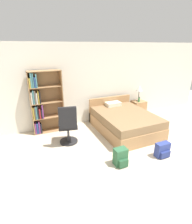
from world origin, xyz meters
The scene contains 10 objects.
ground_plane centered at (0.00, 0.00, 0.00)m, with size 14.00×14.00×0.00m, color beige.
wall_back centered at (0.00, 3.23, 1.30)m, with size 9.00×0.06×2.60m.
bookshelf centered at (-1.83, 3.01, 0.91)m, with size 0.93×0.28×1.85m.
bed centered at (0.44, 2.13, 0.30)m, with size 1.54×2.05×0.84m.
office_chair centered at (-1.35, 2.01, 0.53)m, with size 0.57×0.64×1.11m.
nightstand centered at (1.57, 2.94, 0.29)m, with size 0.47×0.42×0.58m.
table_lamp centered at (1.57, 2.98, 1.03)m, with size 0.23×0.23×0.57m.
water_bottle centered at (1.49, 2.84, 0.67)m, with size 0.06×0.06×0.19m.
backpack_blue centered at (0.54, 0.56, 0.17)m, with size 0.35×0.22×0.35m.
backpack_green centered at (-0.54, 0.68, 0.19)m, with size 0.28×0.27×0.40m.
Camera 1 is at (-2.33, -2.06, 2.49)m, focal length 28.00 mm.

